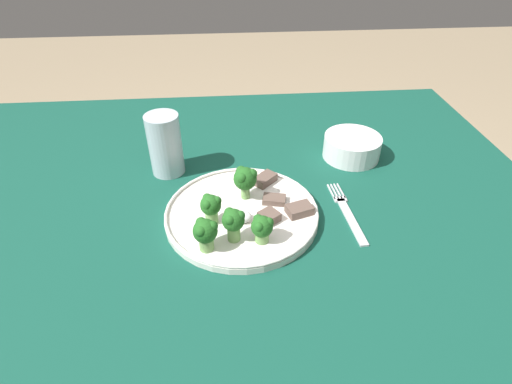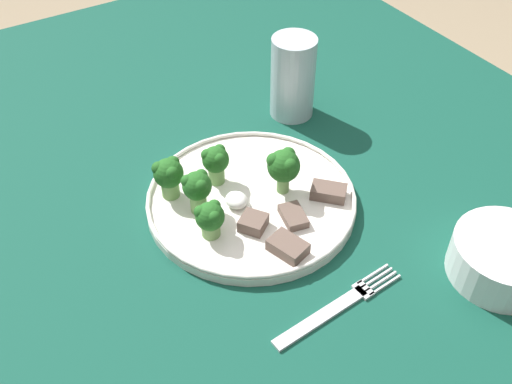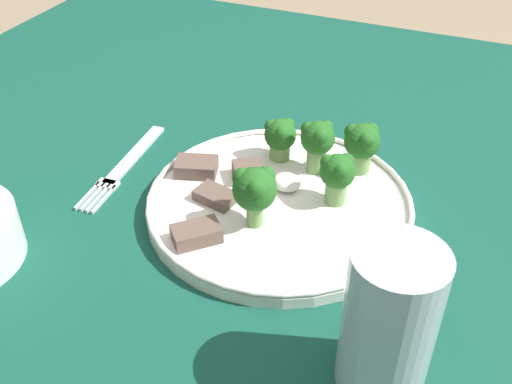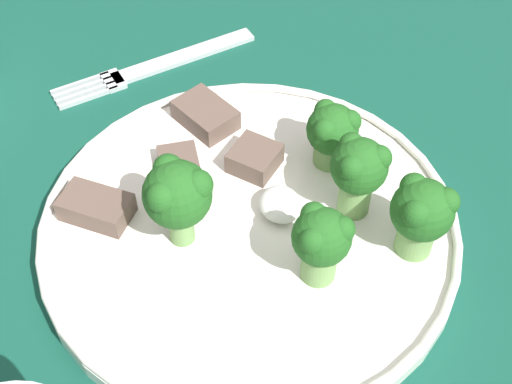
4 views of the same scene
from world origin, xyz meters
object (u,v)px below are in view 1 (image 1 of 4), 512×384
(cream_bowl, at_px, (352,147))
(dinner_plate, at_px, (242,213))
(fork, at_px, (347,213))
(drinking_glass, at_px, (166,148))

(cream_bowl, bearing_deg, dinner_plate, -143.48)
(dinner_plate, height_order, fork, dinner_plate)
(cream_bowl, bearing_deg, drinking_glass, -176.39)
(drinking_glass, bearing_deg, dinner_plate, -48.16)
(fork, xyz_separation_m, cream_bowl, (0.06, 0.19, 0.02))
(cream_bowl, distance_m, drinking_glass, 0.40)
(cream_bowl, relative_size, drinking_glass, 0.97)
(dinner_plate, distance_m, fork, 0.19)
(dinner_plate, bearing_deg, fork, -2.04)
(fork, bearing_deg, cream_bowl, 72.91)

